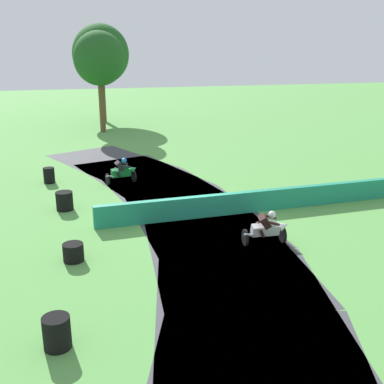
{
  "coord_description": "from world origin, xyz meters",
  "views": [
    {
      "loc": [
        -4.73,
        -17.7,
        6.84
      ],
      "look_at": [
        -0.08,
        0.65,
        0.9
      ],
      "focal_mm": 44.41,
      "sensor_mm": 36.0,
      "label": 1
    }
  ],
  "objects_px": {
    "tire_stack_mid_b": "(65,201)",
    "tire_stack_near": "(57,332)",
    "motorcycle_lead_white": "(268,228)",
    "motorcycle_chase_green": "(122,171)",
    "tire_stack_far": "(49,175)",
    "tire_stack_mid_a": "(73,252)"
  },
  "relations": [
    {
      "from": "tire_stack_near",
      "to": "tire_stack_far",
      "type": "relative_size",
      "value": 1.0
    },
    {
      "from": "motorcycle_chase_green",
      "to": "tire_stack_mid_b",
      "type": "height_order",
      "value": "motorcycle_chase_green"
    },
    {
      "from": "motorcycle_chase_green",
      "to": "tire_stack_far",
      "type": "distance_m",
      "value": 3.79
    },
    {
      "from": "motorcycle_chase_green",
      "to": "tire_stack_mid_a",
      "type": "bearing_deg",
      "value": -106.52
    },
    {
      "from": "tire_stack_mid_a",
      "to": "tire_stack_far",
      "type": "height_order",
      "value": "tire_stack_far"
    },
    {
      "from": "tire_stack_near",
      "to": "tire_stack_mid_b",
      "type": "height_order",
      "value": "same"
    },
    {
      "from": "tire_stack_near",
      "to": "tire_stack_mid_a",
      "type": "bearing_deg",
      "value": 84.76
    },
    {
      "from": "motorcycle_lead_white",
      "to": "tire_stack_near",
      "type": "relative_size",
      "value": 2.12
    },
    {
      "from": "motorcycle_lead_white",
      "to": "tire_stack_mid_a",
      "type": "distance_m",
      "value": 6.69
    },
    {
      "from": "tire_stack_far",
      "to": "motorcycle_chase_green",
      "type": "bearing_deg",
      "value": -15.95
    },
    {
      "from": "motorcycle_lead_white",
      "to": "tire_stack_mid_b",
      "type": "bearing_deg",
      "value": 141.24
    },
    {
      "from": "motorcycle_lead_white",
      "to": "tire_stack_mid_a",
      "type": "bearing_deg",
      "value": 177.06
    },
    {
      "from": "motorcycle_lead_white",
      "to": "motorcycle_chase_green",
      "type": "bearing_deg",
      "value": 114.53
    },
    {
      "from": "motorcycle_chase_green",
      "to": "tire_stack_far",
      "type": "relative_size",
      "value": 2.13
    },
    {
      "from": "motorcycle_chase_green",
      "to": "tire_stack_mid_b",
      "type": "bearing_deg",
      "value": -129.99
    },
    {
      "from": "motorcycle_lead_white",
      "to": "motorcycle_chase_green",
      "type": "relative_size",
      "value": 0.99
    },
    {
      "from": "tire_stack_mid_b",
      "to": "tire_stack_far",
      "type": "xyz_separation_m",
      "value": [
        -0.78,
        4.45,
        -0.0
      ]
    },
    {
      "from": "motorcycle_chase_green",
      "to": "tire_stack_far",
      "type": "height_order",
      "value": "motorcycle_chase_green"
    },
    {
      "from": "tire_stack_near",
      "to": "tire_stack_mid_a",
      "type": "xyz_separation_m",
      "value": [
        0.43,
        4.7,
        -0.1
      ]
    },
    {
      "from": "tire_stack_mid_a",
      "to": "motorcycle_chase_green",
      "type": "bearing_deg",
      "value": 73.48
    },
    {
      "from": "tire_stack_mid_b",
      "to": "tire_stack_near",
      "type": "bearing_deg",
      "value": -90.81
    },
    {
      "from": "tire_stack_near",
      "to": "tire_stack_far",
      "type": "height_order",
      "value": "same"
    }
  ]
}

